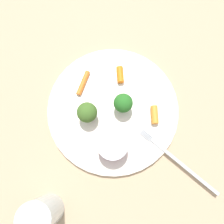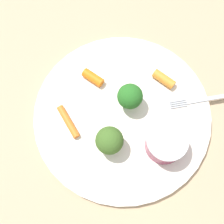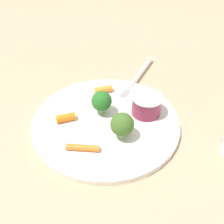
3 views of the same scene
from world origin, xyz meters
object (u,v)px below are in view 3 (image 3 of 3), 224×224
(sauce_cup, at_px, (147,105))
(carrot_stick_0, at_px, (104,89))
(broccoli_floret_0, at_px, (102,101))
(broccoli_floret_1, at_px, (122,125))
(carrot_stick_1, at_px, (83,148))
(carrot_stick_2, at_px, (66,118))
(plate, at_px, (106,122))
(fork, at_px, (138,76))

(sauce_cup, distance_m, carrot_stick_0, 0.11)
(broccoli_floret_0, xyz_separation_m, broccoli_floret_1, (0.01, 0.08, -0.00))
(broccoli_floret_0, bearing_deg, sauce_cup, 141.41)
(sauce_cup, bearing_deg, carrot_stick_1, 0.86)
(carrot_stick_0, bearing_deg, carrot_stick_2, 13.94)
(broccoli_floret_0, bearing_deg, carrot_stick_0, -130.34)
(broccoli_floret_1, bearing_deg, plate, -96.68)
(broccoli_floret_1, height_order, carrot_stick_2, broccoli_floret_1)
(plate, height_order, fork, fork)
(carrot_stick_0, bearing_deg, fork, -179.97)
(broccoli_floret_1, bearing_deg, broccoli_floret_0, -99.20)
(plate, height_order, carrot_stick_1, carrot_stick_1)
(plate, relative_size, carrot_stick_1, 4.98)
(carrot_stick_2, bearing_deg, carrot_stick_0, -166.06)
(sauce_cup, distance_m, carrot_stick_2, 0.16)
(carrot_stick_2, xyz_separation_m, fork, (-0.22, -0.03, -0.01))
(broccoli_floret_0, relative_size, carrot_stick_1, 0.87)
(sauce_cup, relative_size, carrot_stick_1, 1.06)
(carrot_stick_0, bearing_deg, carrot_stick_1, 40.39)
(plate, relative_size, carrot_stick_0, 7.45)
(broccoli_floret_1, distance_m, carrot_stick_2, 0.12)
(broccoli_floret_1, distance_m, fork, 0.21)
(broccoli_floret_1, height_order, fork, broccoli_floret_1)
(broccoli_floret_1, relative_size, carrot_stick_1, 0.89)
(broccoli_floret_0, height_order, carrot_stick_1, broccoli_floret_0)
(plate, distance_m, carrot_stick_0, 0.09)
(carrot_stick_0, relative_size, carrot_stick_2, 1.06)
(broccoli_floret_0, distance_m, carrot_stick_1, 0.11)
(carrot_stick_0, bearing_deg, broccoli_floret_0, 49.66)
(sauce_cup, height_order, fork, sauce_cup)
(plate, distance_m, sauce_cup, 0.09)
(broccoli_floret_0, distance_m, fork, 0.16)
(plate, distance_m, fork, 0.18)
(plate, height_order, broccoli_floret_0, broccoli_floret_0)
(sauce_cup, relative_size, fork, 0.34)
(plate, relative_size, broccoli_floret_0, 5.70)
(carrot_stick_0, distance_m, carrot_stick_2, 0.12)
(carrot_stick_1, xyz_separation_m, fork, (-0.24, -0.11, -0.00))
(plate, xyz_separation_m, broccoli_floret_1, (0.01, 0.06, 0.04))
(carrot_stick_2, relative_size, fork, 0.20)
(broccoli_floret_0, height_order, fork, broccoli_floret_0)
(broccoli_floret_0, relative_size, carrot_stick_2, 1.38)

